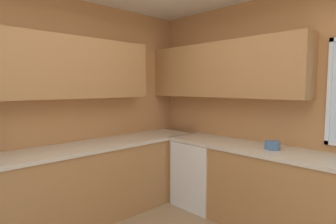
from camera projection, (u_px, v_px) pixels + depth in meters
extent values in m
cube|color=#C6844C|center=(281.00, 109.00, 3.23)|extent=(3.82, 0.06, 2.65)
cube|color=#C6844C|center=(53.00, 109.00, 3.25)|extent=(0.06, 3.91, 2.65)
cube|color=white|center=(329.00, 92.00, 2.81)|extent=(0.04, 0.04, 1.09)
cube|color=#AD7542|center=(40.00, 67.00, 2.93)|extent=(0.32, 2.65, 0.70)
cube|color=#AD7542|center=(221.00, 70.00, 3.58)|extent=(2.23, 0.32, 0.70)
cube|color=#AD7542|center=(68.00, 190.00, 3.08)|extent=(0.62, 3.49, 0.87)
cube|color=beige|center=(67.00, 150.00, 3.04)|extent=(0.65, 3.52, 0.04)
cube|color=#AD7542|center=(283.00, 195.00, 2.93)|extent=(2.88, 0.62, 0.87)
cube|color=beige|center=(285.00, 153.00, 2.89)|extent=(2.91, 0.65, 0.04)
cube|color=white|center=(202.00, 173.00, 3.69)|extent=(0.60, 0.60, 0.86)
cylinder|color=#4C7099|center=(272.00, 145.00, 2.98)|extent=(0.16, 0.16, 0.09)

